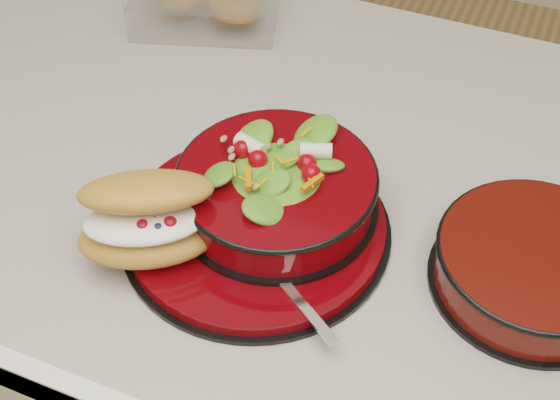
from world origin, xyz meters
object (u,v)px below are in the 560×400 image
at_px(salad_bowl, 277,184).
at_px(fork, 288,288).
at_px(dinner_plate, 256,227).
at_px(croissant, 147,219).
at_px(extra_bowl, 535,265).
at_px(island_counter, 202,332).

height_order(salad_bowl, fork, salad_bowl).
height_order(dinner_plate, fork, fork).
distance_m(croissant, fork, 0.16).
xyz_separation_m(croissant, extra_bowl, (0.37, 0.12, -0.03)).
bearing_deg(dinner_plate, croissant, -138.89).
bearing_deg(croissant, extra_bowl, -9.97).
xyz_separation_m(fork, extra_bowl, (0.22, 0.12, 0.01)).
bearing_deg(island_counter, extra_bowl, -9.56).
xyz_separation_m(island_counter, salad_bowl, (0.18, -0.09, 0.50)).
bearing_deg(island_counter, croissant, -68.27).
bearing_deg(croissant, dinner_plate, 13.41).
relative_size(island_counter, fork, 9.60).
bearing_deg(extra_bowl, croissant, -162.28).
distance_m(salad_bowl, fork, 0.12).
bearing_deg(salad_bowl, island_counter, 152.42).
distance_m(dinner_plate, extra_bowl, 0.29).
distance_m(island_counter, dinner_plate, 0.50).
distance_m(island_counter, fork, 0.56).
relative_size(island_counter, croissant, 7.70).
xyz_separation_m(salad_bowl, croissant, (-0.10, -0.10, 0.01)).
bearing_deg(island_counter, fork, -39.95).
xyz_separation_m(island_counter, fork, (0.23, -0.19, 0.47)).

